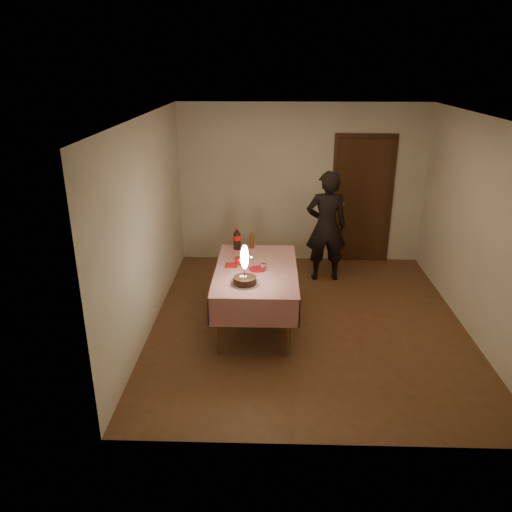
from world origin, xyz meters
The scene contains 11 objects.
ground centered at (0.00, 0.00, 0.00)m, with size 4.00×4.50×0.01m, color brown.
room_shell centered at (0.03, 0.08, 1.65)m, with size 4.04×4.54×2.62m.
dining_table centered at (-0.67, -0.04, 0.66)m, with size 1.02×1.72×0.76m.
birthday_cake centered at (-0.79, -0.50, 0.88)m, with size 0.33×0.33×0.48m.
red_plate centered at (-0.65, -0.06, 0.77)m, with size 0.22×0.22×0.01m, color #AF0C19.
red_cup centered at (-0.90, 0.09, 0.81)m, with size 0.08×0.08×0.10m, color #AD110C.
clear_cup centered at (-0.58, -0.09, 0.81)m, with size 0.07×0.07×0.09m, color white.
napkin_stack centered at (-0.99, 0.03, 0.77)m, with size 0.15×0.15×0.02m, color #A71613.
cola_bottle centered at (-0.95, 0.65, 0.91)m, with size 0.10×0.10×0.32m.
amber_bottle_left centered at (-0.76, 0.71, 0.88)m, with size 0.06×0.06×0.26m.
photographer centered at (0.35, 1.42, 0.85)m, with size 0.65×0.48×1.70m.
Camera 1 is at (-0.50, -5.78, 3.18)m, focal length 35.00 mm.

